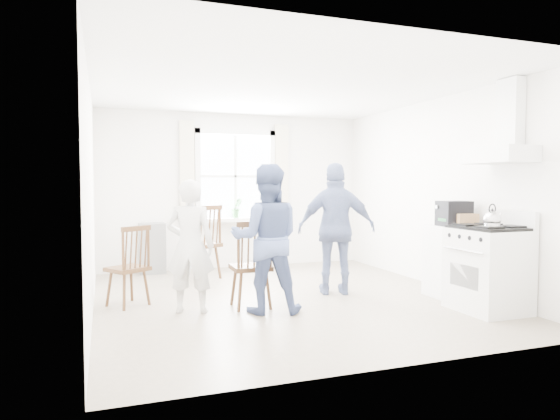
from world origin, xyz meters
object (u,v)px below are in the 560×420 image
object	(u,v)px
windsor_chair_b	(253,255)
stereo_stack	(454,214)
low_cabinet	(452,262)
windsor_chair_c	(133,257)
windsor_chair_a	(206,234)
person_left	(190,246)
person_right	(336,229)
gas_stove	(488,268)
person_mid	(266,239)

from	to	relation	value
windsor_chair_b	stereo_stack	bearing A→B (deg)	-6.80
low_cabinet	windsor_chair_c	world-z (taller)	windsor_chair_c
windsor_chair_a	windsor_chair_b	size ratio (longest dim) A/B	1.10
windsor_chair_b	person_left	xyz separation A→B (m)	(-0.69, 0.11, 0.12)
stereo_stack	windsor_chair_a	world-z (taller)	stereo_stack
low_cabinet	windsor_chair_c	distance (m)	3.88
windsor_chair_c	person_right	xyz separation A→B (m)	(2.51, -0.16, 0.27)
gas_stove	person_mid	bearing A→B (deg)	161.56
windsor_chair_b	windsor_chair_a	bearing A→B (deg)	94.68
windsor_chair_a	windsor_chair_c	xyz separation A→B (m)	(-1.12, -1.34, -0.10)
low_cabinet	windsor_chair_b	size ratio (longest dim) A/B	0.89
low_cabinet	windsor_chair_a	xyz separation A→B (m)	(-2.68, 2.15, 0.23)
windsor_chair_b	person_mid	xyz separation A→B (m)	(0.10, -0.16, 0.20)
stereo_stack	person_left	bearing A→B (deg)	172.74
person_right	person_mid	bearing A→B (deg)	45.32
windsor_chair_b	person_right	distance (m)	1.33
windsor_chair_a	person_mid	world-z (taller)	person_mid
windsor_chair_c	person_mid	xyz separation A→B (m)	(1.38, -0.73, 0.24)
windsor_chair_a	person_mid	xyz separation A→B (m)	(0.26, -2.07, 0.14)
stereo_stack	person_left	distance (m)	3.23
stereo_stack	windsor_chair_c	xyz separation A→B (m)	(-3.77, 0.87, -0.47)
person_left	person_right	xyz separation A→B (m)	(1.93, 0.31, 0.11)
stereo_stack	windsor_chair_c	world-z (taller)	stereo_stack
gas_stove	windsor_chair_c	size ratio (longest dim) A/B	1.18
gas_stove	windsor_chair_b	distance (m)	2.63
stereo_stack	windsor_chair_a	bearing A→B (deg)	140.27
gas_stove	low_cabinet	size ratio (longest dim) A/B	1.24
person_left	person_right	size ratio (longest dim) A/B	0.87
low_cabinet	windsor_chair_c	size ratio (longest dim) A/B	0.95
windsor_chair_c	low_cabinet	bearing A→B (deg)	-12.14
low_cabinet	windsor_chair_b	xyz separation A→B (m)	(-2.52, 0.25, 0.17)
windsor_chair_a	person_right	bearing A→B (deg)	-46.89
low_cabinet	person_left	world-z (taller)	person_left
low_cabinet	person_left	xyz separation A→B (m)	(-3.21, 0.35, 0.29)
low_cabinet	person_left	size ratio (longest dim) A/B	0.61
windsor_chair_b	windsor_chair_c	size ratio (longest dim) A/B	1.07
windsor_chair_c	person_mid	world-z (taller)	person_mid
low_cabinet	stereo_stack	world-z (taller)	stereo_stack
windsor_chair_b	person_left	distance (m)	0.71
windsor_chair_c	person_left	distance (m)	0.76
stereo_stack	gas_stove	bearing A→B (deg)	-94.05
gas_stove	person_right	distance (m)	1.86
gas_stove	windsor_chair_a	world-z (taller)	gas_stove
gas_stove	stereo_stack	world-z (taller)	stereo_stack
stereo_stack	windsor_chair_b	world-z (taller)	stereo_stack
person_mid	person_right	world-z (taller)	person_right
windsor_chair_a	person_right	size ratio (longest dim) A/B	0.66
person_left	low_cabinet	bearing A→B (deg)	-166.35
person_right	windsor_chair_b	bearing A→B (deg)	36.82
low_cabinet	windsor_chair_a	world-z (taller)	windsor_chair_a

